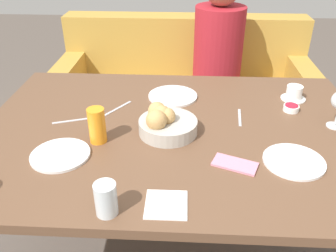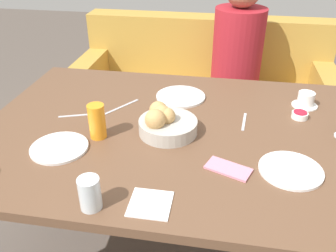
{
  "view_description": "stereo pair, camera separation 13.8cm",
  "coord_description": "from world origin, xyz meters",
  "px_view_note": "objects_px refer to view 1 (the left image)",
  "views": [
    {
      "loc": [
        0.04,
        -1.23,
        1.49
      ],
      "look_at": [
        -0.03,
        -0.04,
        0.78
      ],
      "focal_mm": 38.0,
      "sensor_mm": 36.0,
      "label": 1
    },
    {
      "loc": [
        0.18,
        -1.21,
        1.49
      ],
      "look_at": [
        -0.03,
        -0.04,
        0.78
      ],
      "focal_mm": 38.0,
      "sensor_mm": 36.0,
      "label": 2
    }
  ],
  "objects_px": {
    "plate_near_right": "(294,161)",
    "water_tumbler": "(106,199)",
    "coffee_cup": "(294,93)",
    "plate_near_left": "(60,155)",
    "knife_silver": "(76,120)",
    "juice_glass": "(97,125)",
    "jam_bowl_berry": "(291,108)",
    "plate_far_center": "(173,96)",
    "bread_basket": "(165,123)",
    "couch": "(184,99)",
    "spoon_coffee": "(240,117)",
    "cell_phone": "(235,164)",
    "fork_silver": "(116,110)",
    "napkin": "(166,205)",
    "seated_person": "(216,80)"
  },
  "relations": [
    {
      "from": "couch",
      "to": "juice_glass",
      "type": "distance_m",
      "value": 1.4
    },
    {
      "from": "coffee_cup",
      "to": "spoon_coffee",
      "type": "xyz_separation_m",
      "value": [
        -0.27,
        -0.19,
        -0.03
      ]
    },
    {
      "from": "spoon_coffee",
      "to": "jam_bowl_berry",
      "type": "bearing_deg",
      "value": 17.74
    },
    {
      "from": "plate_near_right",
      "to": "juice_glass",
      "type": "relative_size",
      "value": 1.56
    },
    {
      "from": "juice_glass",
      "to": "knife_silver",
      "type": "height_order",
      "value": "juice_glass"
    },
    {
      "from": "juice_glass",
      "to": "cell_phone",
      "type": "bearing_deg",
      "value": -14.13
    },
    {
      "from": "plate_far_center",
      "to": "spoon_coffee",
      "type": "xyz_separation_m",
      "value": [
        0.29,
        -0.18,
        -0.0
      ]
    },
    {
      "from": "coffee_cup",
      "to": "cell_phone",
      "type": "relative_size",
      "value": 0.67
    },
    {
      "from": "bread_basket",
      "to": "seated_person",
      "type": "bearing_deg",
      "value": 75.06
    },
    {
      "from": "juice_glass",
      "to": "plate_near_left",
      "type": "bearing_deg",
      "value": -137.43
    },
    {
      "from": "bread_basket",
      "to": "plate_near_left",
      "type": "bearing_deg",
      "value": -153.83
    },
    {
      "from": "juice_glass",
      "to": "water_tumbler",
      "type": "relative_size",
      "value": 1.33
    },
    {
      "from": "plate_far_center",
      "to": "plate_near_left",
      "type": "bearing_deg",
      "value": -127.12
    },
    {
      "from": "fork_silver",
      "to": "cell_phone",
      "type": "bearing_deg",
      "value": -38.2
    },
    {
      "from": "plate_far_center",
      "to": "fork_silver",
      "type": "xyz_separation_m",
      "value": [
        -0.25,
        -0.14,
        -0.0
      ]
    },
    {
      "from": "plate_near_right",
      "to": "coffee_cup",
      "type": "distance_m",
      "value": 0.52
    },
    {
      "from": "plate_near_left",
      "to": "knife_silver",
      "type": "relative_size",
      "value": 1.11
    },
    {
      "from": "couch",
      "to": "jam_bowl_berry",
      "type": "distance_m",
      "value": 1.18
    },
    {
      "from": "couch",
      "to": "spoon_coffee",
      "type": "relative_size",
      "value": 11.89
    },
    {
      "from": "coffee_cup",
      "to": "napkin",
      "type": "relative_size",
      "value": 0.9
    },
    {
      "from": "seated_person",
      "to": "bread_basket",
      "type": "relative_size",
      "value": 5.37
    },
    {
      "from": "coffee_cup",
      "to": "fork_silver",
      "type": "relative_size",
      "value": 0.66
    },
    {
      "from": "plate_near_right",
      "to": "water_tumbler",
      "type": "bearing_deg",
      "value": -155.37
    },
    {
      "from": "bread_basket",
      "to": "spoon_coffee",
      "type": "height_order",
      "value": "bread_basket"
    },
    {
      "from": "plate_near_left",
      "to": "knife_silver",
      "type": "bearing_deg",
      "value": 93.17
    },
    {
      "from": "juice_glass",
      "to": "spoon_coffee",
      "type": "xyz_separation_m",
      "value": [
        0.56,
        0.21,
        -0.07
      ]
    },
    {
      "from": "juice_glass",
      "to": "knife_silver",
      "type": "bearing_deg",
      "value": 130.43
    },
    {
      "from": "couch",
      "to": "napkin",
      "type": "height_order",
      "value": "couch"
    },
    {
      "from": "coffee_cup",
      "to": "fork_silver",
      "type": "bearing_deg",
      "value": -169.52
    },
    {
      "from": "bread_basket",
      "to": "plate_near_left",
      "type": "xyz_separation_m",
      "value": [
        -0.36,
        -0.18,
        -0.04
      ]
    },
    {
      "from": "fork_silver",
      "to": "napkin",
      "type": "height_order",
      "value": "napkin"
    },
    {
      "from": "plate_near_right",
      "to": "jam_bowl_berry",
      "type": "height_order",
      "value": "jam_bowl_berry"
    },
    {
      "from": "bread_basket",
      "to": "coffee_cup",
      "type": "height_order",
      "value": "bread_basket"
    },
    {
      "from": "jam_bowl_berry",
      "to": "coffee_cup",
      "type": "bearing_deg",
      "value": 71.82
    },
    {
      "from": "knife_silver",
      "to": "plate_far_center",
      "type": "bearing_deg",
      "value": 31.96
    },
    {
      "from": "coffee_cup",
      "to": "napkin",
      "type": "xyz_separation_m",
      "value": [
        -0.55,
        -0.74,
        -0.03
      ]
    },
    {
      "from": "plate_near_right",
      "to": "spoon_coffee",
      "type": "relative_size",
      "value": 1.44
    },
    {
      "from": "bread_basket",
      "to": "couch",
      "type": "bearing_deg",
      "value": 86.96
    },
    {
      "from": "jam_bowl_berry",
      "to": "napkin",
      "type": "bearing_deg",
      "value": -129.53
    },
    {
      "from": "spoon_coffee",
      "to": "fork_silver",
      "type": "bearing_deg",
      "value": 175.56
    },
    {
      "from": "plate_near_right",
      "to": "juice_glass",
      "type": "height_order",
      "value": "juice_glass"
    },
    {
      "from": "napkin",
      "to": "cell_phone",
      "type": "height_order",
      "value": "cell_phone"
    },
    {
      "from": "juice_glass",
      "to": "water_tumbler",
      "type": "height_order",
      "value": "juice_glass"
    },
    {
      "from": "seated_person",
      "to": "napkin",
      "type": "bearing_deg",
      "value": -99.8
    },
    {
      "from": "plate_near_right",
      "to": "fork_silver",
      "type": "height_order",
      "value": "plate_near_right"
    },
    {
      "from": "plate_near_left",
      "to": "knife_silver",
      "type": "xyz_separation_m",
      "value": [
        -0.01,
        0.26,
        -0.0
      ]
    },
    {
      "from": "plate_far_center",
      "to": "water_tumbler",
      "type": "height_order",
      "value": "water_tumbler"
    },
    {
      "from": "seated_person",
      "to": "couch",
      "type": "bearing_deg",
      "value": 144.31
    },
    {
      "from": "knife_silver",
      "to": "cell_phone",
      "type": "distance_m",
      "value": 0.69
    },
    {
      "from": "couch",
      "to": "bread_basket",
      "type": "bearing_deg",
      "value": -93.04
    }
  ]
}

